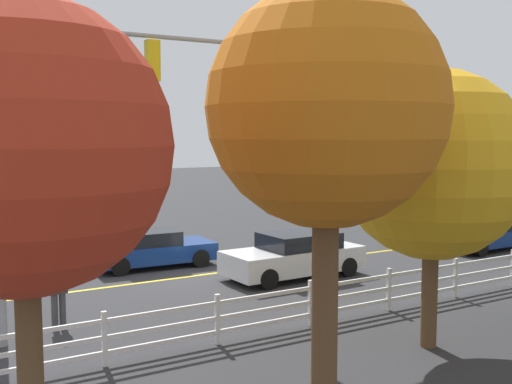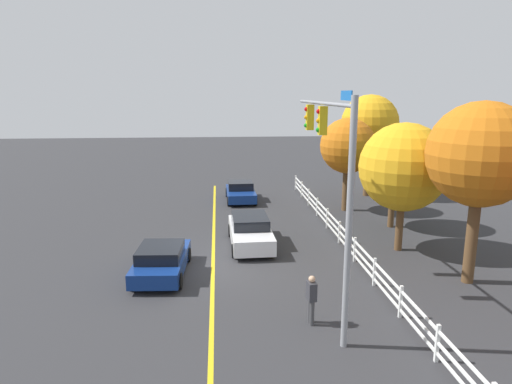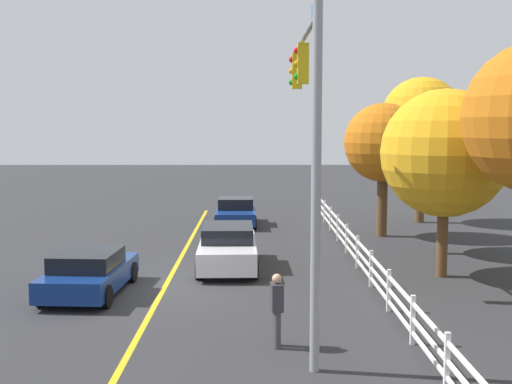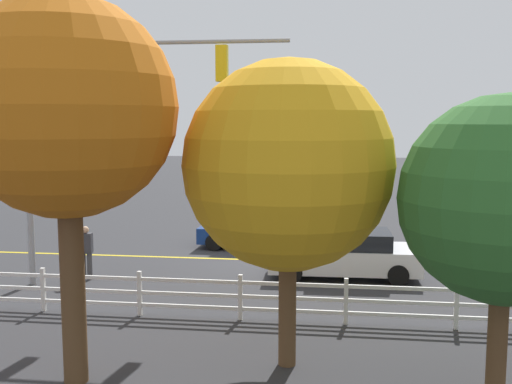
% 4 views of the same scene
% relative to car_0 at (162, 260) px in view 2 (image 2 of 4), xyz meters
% --- Properties ---
extents(ground_plane, '(120.00, 120.00, 0.00)m').
position_rel_car_0_xyz_m(ground_plane, '(-0.39, 2.12, -0.65)').
color(ground_plane, '#2D2D30').
extents(lane_center_stripe, '(28.00, 0.16, 0.01)m').
position_rel_car_0_xyz_m(lane_center_stripe, '(-4.39, 2.12, -0.64)').
color(lane_center_stripe, gold).
rests_on(lane_center_stripe, ground_plane).
extents(signal_assembly, '(7.89, 0.37, 7.55)m').
position_rel_car_0_xyz_m(signal_assembly, '(3.69, 6.11, 4.67)').
color(signal_assembly, gray).
rests_on(signal_assembly, ground_plane).
extents(car_0, '(4.37, 2.23, 1.31)m').
position_rel_car_0_xyz_m(car_0, '(0.00, 0.00, 0.00)').
color(car_0, navy).
rests_on(car_0, ground_plane).
extents(car_1, '(4.13, 2.07, 1.35)m').
position_rel_car_0_xyz_m(car_1, '(-13.02, 3.98, -0.01)').
color(car_1, navy).
rests_on(car_1, ground_plane).
extents(car_2, '(4.74, 2.13, 1.48)m').
position_rel_car_0_xyz_m(car_2, '(-3.46, 3.97, 0.08)').
color(car_2, silver).
rests_on(car_2, ground_plane).
extents(pedestrian, '(0.43, 0.31, 1.69)m').
position_rel_car_0_xyz_m(pedestrian, '(4.58, 5.40, 0.28)').
color(pedestrian, '#3F3F42').
rests_on(pedestrian, ground_plane).
extents(white_rail_fence, '(26.10, 0.10, 1.15)m').
position_rel_car_0_xyz_m(white_rail_fence, '(-3.39, 8.51, -0.05)').
color(white_rail_fence, white).
rests_on(white_rail_fence, ground_plane).
extents(tree_0, '(3.62, 3.62, 5.42)m').
position_rel_car_0_xyz_m(tree_0, '(-5.94, 12.18, 2.95)').
color(tree_0, brown).
rests_on(tree_0, ground_plane).
extents(tree_1, '(4.12, 4.12, 7.39)m').
position_rel_car_0_xyz_m(tree_1, '(-13.89, 13.38, 4.63)').
color(tree_1, brown).
rests_on(tree_1, ground_plane).
extents(tree_2, '(4.17, 4.17, 6.17)m').
position_rel_car_0_xyz_m(tree_2, '(-2.15, 11.09, 3.42)').
color(tree_2, brown).
rests_on(tree_2, ground_plane).
extents(tree_3, '(3.50, 3.50, 5.96)m').
position_rel_car_0_xyz_m(tree_3, '(-9.80, 10.63, 3.52)').
color(tree_3, brown).
rests_on(tree_3, ground_plane).
extents(tree_5, '(4.05, 4.05, 7.22)m').
position_rel_car_0_xyz_m(tree_5, '(1.78, 12.40, 4.51)').
color(tree_5, brown).
rests_on(tree_5, ground_plane).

